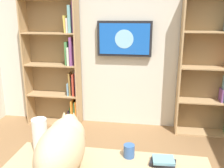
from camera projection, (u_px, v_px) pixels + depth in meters
wall_back at (129, 41)px, 3.76m from camera, size 4.52×0.06×2.70m
bookshelf_left at (219, 67)px, 3.49m from camera, size 0.90×0.28×2.03m
bookshelf_right at (59, 66)px, 3.87m from camera, size 0.86×0.28×1.97m
wall_mounted_tv at (124, 39)px, 3.68m from camera, size 0.82×0.07×0.53m
cat at (63, 146)px, 1.57m from camera, size 0.29×0.66×0.36m
paper_towel_roll at (40, 135)px, 1.83m from camera, size 0.11×0.11×0.26m
coffee_mug at (129, 151)px, 1.77m from camera, size 0.08×0.08×0.10m
desk_book_stack at (163, 162)px, 1.69m from camera, size 0.19×0.14×0.05m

